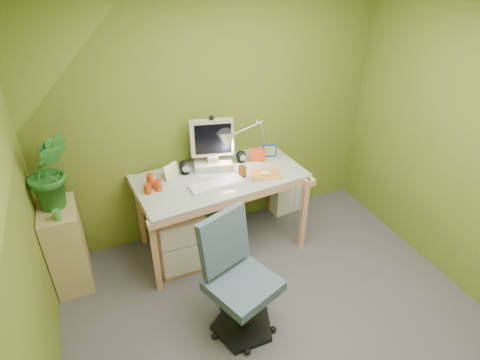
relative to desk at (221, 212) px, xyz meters
name	(u,v)px	position (x,y,z in m)	size (l,w,h in m)	color
floor	(291,341)	(0.10, -1.23, -0.40)	(3.20, 3.20, 0.01)	#49494E
wall_back	(214,115)	(0.10, 0.37, 0.81)	(3.20, 0.01, 2.40)	olive
wall_left	(5,291)	(-1.50, -1.23, 0.81)	(0.01, 3.20, 2.40)	olive
slope_ceiling	(115,142)	(-0.90, -1.23, 1.46)	(1.10, 3.20, 1.10)	white
desk	(221,212)	(0.00, 0.00, 0.00)	(1.47, 0.73, 0.79)	tan
monitor	(212,142)	(0.00, 0.18, 0.64)	(0.37, 0.21, 0.50)	#BAB1A7
speaker_left	(185,167)	(-0.27, 0.16, 0.46)	(0.11, 0.11, 0.13)	black
speaker_right	(241,157)	(0.27, 0.16, 0.45)	(0.09, 0.09, 0.11)	black
keyboard	(217,184)	(-0.08, -0.14, 0.40)	(0.47, 0.15, 0.02)	silver
mousepad	(266,174)	(0.38, -0.14, 0.40)	(0.26, 0.18, 0.01)	orange
mouse	(266,173)	(0.38, -0.14, 0.41)	(0.10, 0.06, 0.03)	silver
amber_tumbler	(242,171)	(0.18, -0.08, 0.44)	(0.07, 0.07, 0.09)	#965115
candle_cluster	(151,183)	(-0.60, 0.01, 0.46)	(0.17, 0.15, 0.12)	#B73A0F
photo_frame_red	(258,155)	(0.42, 0.12, 0.46)	(0.14, 0.02, 0.12)	#AB3512
photo_frame_blue	(269,151)	(0.56, 0.16, 0.45)	(0.14, 0.02, 0.12)	navy
photo_frame_green	(171,171)	(-0.40, 0.14, 0.46)	(0.15, 0.02, 0.13)	beige
desk_lamp	(258,130)	(0.45, 0.18, 0.68)	(0.54, 0.23, 0.58)	silver
side_ledge	(67,247)	(-1.35, 0.05, -0.01)	(0.29, 0.44, 0.77)	tan
potted_plant	(50,171)	(-1.32, 0.10, 0.69)	(0.34, 0.28, 0.63)	#236521
green_cup	(57,215)	(-1.33, -0.10, 0.42)	(0.06, 0.06, 0.08)	#448838
task_chair	(243,285)	(-0.19, -0.98, 0.07)	(0.51, 0.51, 0.93)	#394E5F
radiator	(288,195)	(0.88, 0.27, -0.20)	(0.38, 0.15, 0.38)	white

